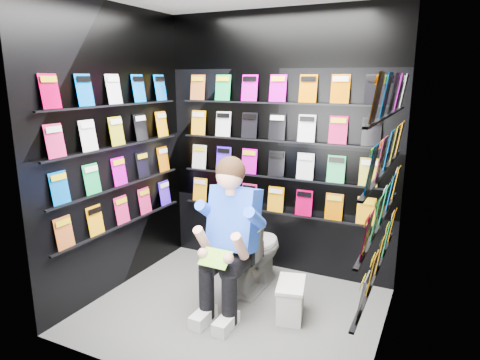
% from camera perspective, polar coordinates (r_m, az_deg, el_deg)
% --- Properties ---
extents(floor, '(2.40, 2.40, 0.00)m').
position_cam_1_polar(floor, '(3.86, -0.93, -17.03)').
color(floor, '#5D5D5B').
rests_on(floor, ground).
extents(wall_back, '(2.40, 0.04, 2.60)m').
position_cam_1_polar(wall_back, '(4.29, 5.08, 4.59)').
color(wall_back, black).
rests_on(wall_back, floor).
extents(wall_front, '(2.40, 0.04, 2.60)m').
position_cam_1_polar(wall_front, '(2.56, -11.21, -1.65)').
color(wall_front, black).
rests_on(wall_front, floor).
extents(wall_left, '(0.04, 2.00, 2.60)m').
position_cam_1_polar(wall_left, '(4.07, -16.29, 3.62)').
color(wall_left, black).
rests_on(wall_left, floor).
extents(wall_right, '(0.04, 2.00, 2.60)m').
position_cam_1_polar(wall_right, '(3.05, 19.53, 0.24)').
color(wall_right, black).
rests_on(wall_right, floor).
extents(comics_back, '(2.10, 0.06, 1.37)m').
position_cam_1_polar(comics_back, '(4.26, 4.93, 4.61)').
color(comics_back, '#C86026').
rests_on(comics_back, wall_back).
extents(comics_left, '(0.06, 1.70, 1.37)m').
position_cam_1_polar(comics_left, '(4.05, -15.97, 3.67)').
color(comics_left, '#C86026').
rests_on(comics_left, wall_left).
extents(comics_right, '(0.06, 1.70, 1.37)m').
position_cam_1_polar(comics_right, '(3.05, 18.98, 0.39)').
color(comics_right, '#C86026').
rests_on(comics_right, wall_right).
extents(toilet, '(0.43, 0.76, 0.73)m').
position_cam_1_polar(toilet, '(4.09, 1.78, -9.39)').
color(toilet, silver).
rests_on(toilet, floor).
extents(longbox, '(0.28, 0.41, 0.28)m').
position_cam_1_polar(longbox, '(3.74, 6.76, -15.72)').
color(longbox, silver).
rests_on(longbox, floor).
extents(longbox_lid, '(0.31, 0.43, 0.03)m').
position_cam_1_polar(longbox_lid, '(3.67, 6.82, -13.65)').
color(longbox_lid, silver).
rests_on(longbox_lid, longbox).
extents(reader, '(0.56, 0.81, 1.48)m').
position_cam_1_polar(reader, '(3.62, -0.65, -5.34)').
color(reader, blue).
rests_on(reader, toilet).
extents(held_comic, '(0.25, 0.15, 0.10)m').
position_cam_1_polar(held_comic, '(3.41, -3.31, -10.36)').
color(held_comic, green).
rests_on(held_comic, reader).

